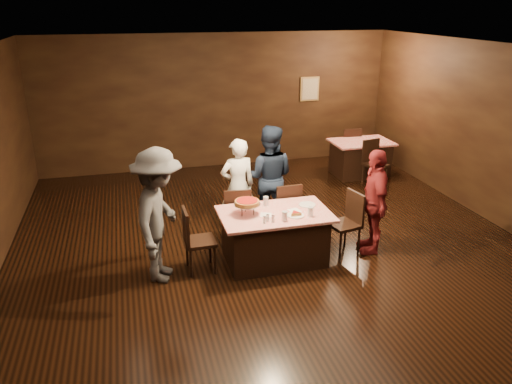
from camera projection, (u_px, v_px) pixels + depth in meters
room at (287, 122)px, 6.54m from camera, size 10.00×10.04×3.02m
main_table at (274, 237)px, 7.33m from camera, size 1.60×1.00×0.77m
back_table at (360, 158)px, 11.01m from camera, size 1.30×0.90×0.77m
chair_far_left at (237, 214)px, 7.88m from camera, size 0.46×0.46×0.95m
chair_far_right at (285, 209)px, 8.07m from camera, size 0.44×0.44×0.95m
chair_end_left at (200, 240)px, 7.03m from camera, size 0.43×0.43×0.95m
chair_end_right at (344, 223)px, 7.56m from camera, size 0.50×0.50×0.95m
chair_back_near at (376, 164)px, 10.35m from camera, size 0.50×0.50×0.95m
chair_back_far at (349, 147)px, 11.52m from camera, size 0.46×0.46×0.95m
diner_white_jacket at (238, 186)px, 8.14m from camera, size 0.62×0.44×1.60m
diner_navy_hoodie at (269, 177)px, 8.33m from camera, size 1.05×0.95×1.76m
diner_grey_knit at (159, 216)px, 6.68m from camera, size 1.05×1.37×1.87m
diner_red_shirt at (374, 201)px, 7.49m from camera, size 0.61×1.02×1.62m
pizza_stand at (247, 203)px, 7.07m from camera, size 0.38×0.38×0.22m
plate_with_slice at (295, 214)px, 7.08m from camera, size 0.25×0.25×0.06m
plate_empty at (307, 205)px, 7.45m from camera, size 0.25×0.25×0.01m
glass_front_left at (285, 216)px, 6.91m from camera, size 0.08×0.08×0.14m
glass_front_right at (310, 212)px, 7.05m from camera, size 0.08×0.08×0.14m
glass_back at (266, 201)px, 7.42m from camera, size 0.08×0.08×0.14m
condiments at (268, 219)px, 6.87m from camera, size 0.17×0.10×0.09m
napkin_center at (295, 210)px, 7.26m from camera, size 0.19×0.19×0.01m
napkin_left at (266, 215)px, 7.11m from camera, size 0.21×0.21×0.01m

